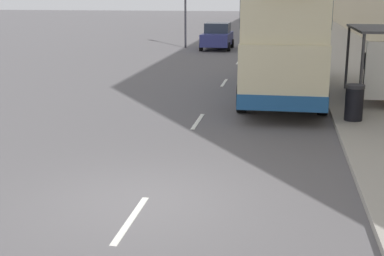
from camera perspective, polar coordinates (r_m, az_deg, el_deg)
The scene contains 18 objects.
ground_plane at distance 10.06m, azimuth -5.18°, elevation -7.76°, with size 220.00×220.00×0.00m, color #5B595B.
pavement at distance 47.83m, azimuth 14.65°, elevation 9.30°, with size 5.00×93.00×0.14m.
lane_mark_0 at distance 9.30m, azimuth -6.52°, elevation -9.64°, with size 0.12×2.00×0.01m.
lane_mark_1 at distance 16.08m, azimuth 0.62°, elevation 0.71°, with size 0.12×2.00×0.01m.
lane_mark_2 at distance 23.16m, azimuth 3.45°, elevation 4.84°, with size 0.12×2.00×0.01m.
lane_mark_3 at distance 30.34m, azimuth 4.97°, elevation 7.03°, with size 0.12×2.00×0.01m.
lane_mark_4 at distance 37.56m, azimuth 5.91°, elevation 8.37°, with size 0.12×2.00×0.01m.
lane_mark_5 at distance 44.80m, azimuth 6.55°, elevation 9.28°, with size 0.12×2.00×0.01m.
lane_mark_6 at distance 52.05m, azimuth 7.01°, elevation 9.94°, with size 0.12×2.00×0.01m.
lane_mark_7 at distance 59.31m, azimuth 7.36°, elevation 10.43°, with size 0.12×2.00×0.01m.
bus_shelter at distance 19.34m, azimuth 19.68°, elevation 7.79°, with size 1.60×4.20×2.48m.
double_decker_bus_near at distance 20.28m, azimuth 9.84°, elevation 9.82°, with size 2.85×10.44×4.30m.
car_0 at distance 37.23m, azimuth 9.41°, elevation 9.55°, with size 2.02×4.35×1.76m.
car_1 at distance 51.05m, azimuth 10.36°, elevation 10.70°, with size 1.91×4.40×1.75m.
car_2 at distance 73.01m, azimuth 9.86°, elevation 11.70°, with size 1.94×3.92×1.77m.
car_3 at distance 37.34m, azimuth 2.72°, elevation 9.74°, with size 2.05×4.12×1.78m.
pedestrian_at_shelter at distance 22.00m, azimuth 18.22°, elevation 6.15°, with size 0.31×0.31×1.58m.
litter_bin at distance 16.25m, azimuth 16.91°, elevation 2.63°, with size 0.55×0.55×1.05m.
Camera 1 is at (2.44, -9.01, 3.75)m, focal length 50.00 mm.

